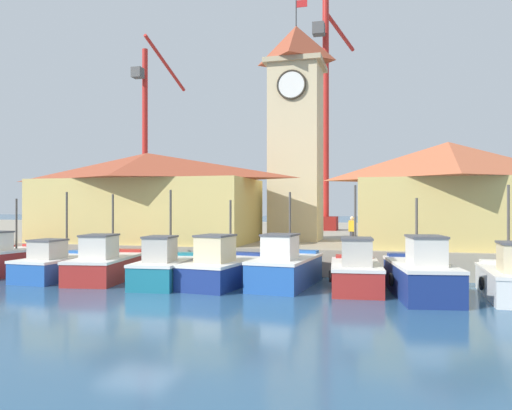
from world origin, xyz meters
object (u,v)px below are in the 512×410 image
(fishing_boat_end_right, at_px, (512,279))
(warehouse_left, at_px, (147,196))
(fishing_boat_center, at_px, (166,268))
(fishing_boat_far_right, at_px, (421,275))
(clock_tower, at_px, (296,127))
(port_crane_near, at_px, (326,141))
(port_crane_far, at_px, (146,156))
(fishing_boat_right_inner, at_px, (285,268))
(fishing_boat_right_outer, at_px, (356,272))
(fishing_boat_left_inner, at_px, (58,265))
(dock_worker_near_tower, at_px, (352,232))
(warehouse_right, at_px, (448,193))
(fishing_boat_mid_left, at_px, (107,264))
(fishing_boat_mid_right, at_px, (223,268))
(fishing_boat_left_outer, at_px, (6,259))

(fishing_boat_end_right, distance_m, warehouse_left, 19.98)
(fishing_boat_center, xyz_separation_m, fishing_boat_end_right, (13.88, 0.22, -0.01))
(fishing_boat_far_right, bearing_deg, clock_tower, 122.16)
(port_crane_near, xyz_separation_m, port_crane_far, (-18.56, 2.39, -0.58))
(fishing_boat_right_inner, relative_size, clock_tower, 0.34)
(fishing_boat_right_inner, bearing_deg, fishing_boat_right_outer, -2.37)
(fishing_boat_left_inner, relative_size, port_crane_far, 0.23)
(clock_tower, height_order, dock_worker_near_tower, clock_tower)
(warehouse_right, relative_size, port_crane_far, 0.48)
(port_crane_near, bearing_deg, fishing_boat_end_right, -67.56)
(port_crane_far, distance_m, dock_worker_near_tower, 30.93)
(fishing_boat_mid_left, relative_size, fishing_boat_center, 1.15)
(fishing_boat_center, xyz_separation_m, fishing_boat_far_right, (10.63, -0.11, 0.09))
(fishing_boat_right_outer, distance_m, warehouse_left, 14.58)
(fishing_boat_mid_right, bearing_deg, port_crane_near, 85.76)
(fishing_boat_left_outer, bearing_deg, fishing_boat_far_right, -2.59)
(fishing_boat_end_right, bearing_deg, fishing_boat_center, -179.07)
(fishing_boat_left_inner, xyz_separation_m, warehouse_left, (1.08, 6.88, 3.36))
(fishing_boat_right_outer, bearing_deg, fishing_boat_right_inner, 177.63)
(fishing_boat_mid_right, height_order, fishing_boat_end_right, fishing_boat_end_right)
(port_crane_near, xyz_separation_m, dock_worker_near_tower, (3.49, -18.32, -6.99))
(fishing_boat_mid_left, bearing_deg, fishing_boat_mid_right, 0.23)
(fishing_boat_left_outer, height_order, fishing_boat_left_inner, fishing_boat_left_inner)
(warehouse_right, bearing_deg, fishing_boat_right_outer, -121.83)
(fishing_boat_end_right, xyz_separation_m, clock_tower, (-10.01, 10.42, 7.66))
(fishing_boat_far_right, relative_size, port_crane_near, 0.27)
(fishing_boat_center, xyz_separation_m, fishing_boat_right_inner, (5.16, 0.93, 0.06))
(fishing_boat_left_outer, height_order, fishing_boat_end_right, fishing_boat_end_right)
(port_crane_far, height_order, dock_worker_near_tower, port_crane_far)
(clock_tower, xyz_separation_m, warehouse_left, (-8.44, -3.49, -4.36))
(port_crane_near, bearing_deg, warehouse_right, -62.39)
(fishing_boat_right_outer, distance_m, clock_tower, 13.17)
(fishing_boat_mid_left, xyz_separation_m, fishing_boat_right_outer, (11.40, 0.25, 0.01))
(clock_tower, bearing_deg, warehouse_left, -157.51)
(fishing_boat_center, height_order, warehouse_left, warehouse_left)
(fishing_boat_left_outer, relative_size, fishing_boat_mid_right, 0.86)
(dock_worker_near_tower, bearing_deg, clock_tower, 125.92)
(port_crane_near, relative_size, port_crane_far, 1.03)
(fishing_boat_mid_right, height_order, clock_tower, clock_tower)
(fishing_boat_mid_left, bearing_deg, clock_tower, 54.75)
(warehouse_left, bearing_deg, port_crane_far, 117.38)
(port_crane_far, bearing_deg, fishing_boat_center, -61.14)
(port_crane_far, bearing_deg, fishing_boat_mid_left, -66.46)
(fishing_boat_center, relative_size, fishing_boat_mid_right, 0.88)
(warehouse_left, relative_size, warehouse_right, 1.41)
(port_crane_near, distance_m, port_crane_far, 18.73)
(fishing_boat_mid_right, bearing_deg, clock_tower, 82.06)
(fishing_boat_right_inner, relative_size, dock_worker_near_tower, 3.12)
(clock_tower, distance_m, port_crane_far, 23.92)
(fishing_boat_mid_right, height_order, fishing_boat_right_inner, fishing_boat_right_inner)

